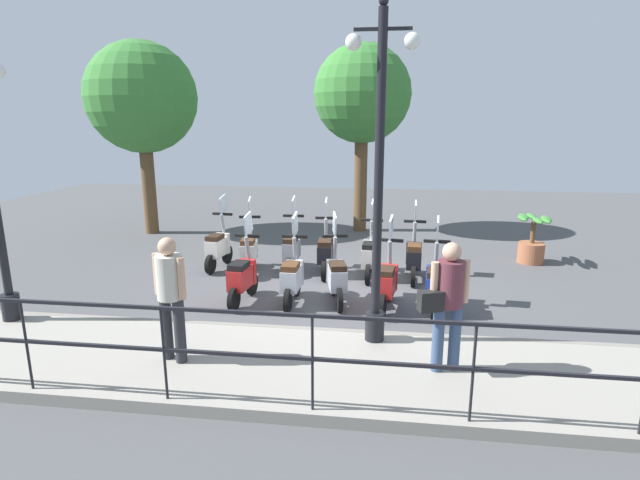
{
  "coord_description": "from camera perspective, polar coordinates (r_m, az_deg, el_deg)",
  "views": [
    {
      "loc": [
        -8.81,
        -0.69,
        3.12
      ],
      "look_at": [
        0.2,
        0.5,
        0.9
      ],
      "focal_mm": 28.0,
      "sensor_mm": 36.0,
      "label": 1
    }
  ],
  "objects": [
    {
      "name": "fence_railing",
      "position": [
        5.17,
        -0.89,
        -11.68
      ],
      "size": [
        0.04,
        16.03,
        1.07
      ],
      "color": "black",
      "rests_on": "promenade_walkway"
    },
    {
      "name": "pedestrian_with_bag",
      "position": [
        6.08,
        14.37,
        -6.36
      ],
      "size": [
        0.46,
        0.61,
        1.59
      ],
      "rotation": [
        0.0,
        0.0,
        0.36
      ],
      "color": "#384C70",
      "rests_on": "promenade_walkway"
    },
    {
      "name": "potted_palm",
      "position": [
        11.95,
        23.05,
        -0.33
      ],
      "size": [
        1.06,
        0.66,
        1.05
      ],
      "color": "#9E5B3D",
      "rests_on": "ground_plane"
    },
    {
      "name": "tree_large",
      "position": [
        14.45,
        -19.7,
        14.96
      ],
      "size": [
        2.9,
        2.9,
        5.11
      ],
      "color": "brown",
      "rests_on": "ground_plane"
    },
    {
      "name": "tree_distant",
      "position": [
        14.03,
        4.84,
        16.15
      ],
      "size": [
        2.64,
        2.64,
        5.09
      ],
      "color": "brown",
      "rests_on": "ground_plane"
    },
    {
      "name": "scooter_near_1",
      "position": [
        8.38,
        7.63,
        -4.76
      ],
      "size": [
        1.23,
        0.45,
        1.54
      ],
      "rotation": [
        0.0,
        0.0,
        -0.14
      ],
      "color": "black",
      "rests_on": "ground_plane"
    },
    {
      "name": "scooter_far_4",
      "position": [
        10.35,
        -8.1,
        -1.19
      ],
      "size": [
        1.23,
        0.45,
        1.54
      ],
      "rotation": [
        0.0,
        0.0,
        0.14
      ],
      "color": "black",
      "rests_on": "ground_plane"
    },
    {
      "name": "scooter_far_0",
      "position": [
        9.97,
        10.66,
        -1.86
      ],
      "size": [
        1.23,
        0.44,
        1.54
      ],
      "rotation": [
        0.0,
        0.0,
        -0.04
      ],
      "color": "black",
      "rests_on": "ground_plane"
    },
    {
      "name": "ground_plane",
      "position": [
        9.38,
        2.89,
        -5.73
      ],
      "size": [
        28.0,
        28.0,
        0.0
      ],
      "primitive_type": "plane",
      "color": "#4C4C4F"
    },
    {
      "name": "promenade_walkway",
      "position": [
        6.47,
        0.53,
        -14.38
      ],
      "size": [
        2.2,
        20.0,
        0.15
      ],
      "color": "gray",
      "rests_on": "ground_plane"
    },
    {
      "name": "pedestrian_distant",
      "position": [
        6.4,
        -16.74,
        -5.5
      ],
      "size": [
        0.41,
        0.46,
        1.59
      ],
      "rotation": [
        0.0,
        0.0,
        2.78
      ],
      "color": "#28282D",
      "rests_on": "promenade_walkway"
    },
    {
      "name": "scooter_near_3",
      "position": [
        8.57,
        -3.19,
        -4.22
      ],
      "size": [
        1.23,
        0.44,
        1.54
      ],
      "rotation": [
        0.0,
        0.0,
        -0.01
      ],
      "color": "black",
      "rests_on": "ground_plane"
    },
    {
      "name": "scooter_far_5",
      "position": [
        10.79,
        -11.54,
        -0.71
      ],
      "size": [
        1.23,
        0.44,
        1.54
      ],
      "rotation": [
        0.0,
        0.0,
        -0.12
      ],
      "color": "black",
      "rests_on": "ground_plane"
    },
    {
      "name": "scooter_far_1",
      "position": [
        9.97,
        5.74,
        -1.69
      ],
      "size": [
        1.23,
        0.44,
        1.54
      ],
      "rotation": [
        0.0,
        0.0,
        -0.06
      ],
      "color": "black",
      "rests_on": "ground_plane"
    },
    {
      "name": "scooter_far_3",
      "position": [
        10.38,
        -3.25,
        -1.02
      ],
      "size": [
        1.23,
        0.44,
        1.54
      ],
      "rotation": [
        0.0,
        0.0,
        0.02
      ],
      "color": "black",
      "rests_on": "ground_plane"
    },
    {
      "name": "scooter_near_4",
      "position": [
        8.7,
        -8.84,
        -4.09
      ],
      "size": [
        1.23,
        0.44,
        1.54
      ],
      "rotation": [
        0.0,
        0.0,
        -0.11
      ],
      "color": "black",
      "rests_on": "ground_plane"
    },
    {
      "name": "lamp_post_near",
      "position": [
        6.5,
        6.66,
        4.54
      ],
      "size": [
        0.26,
        0.9,
        4.38
      ],
      "color": "black",
      "rests_on": "promenade_walkway"
    },
    {
      "name": "scooter_far_2",
      "position": [
        10.13,
        0.59,
        -1.36
      ],
      "size": [
        1.23,
        0.44,
        1.54
      ],
      "rotation": [
        0.0,
        0.0,
        0.06
      ],
      "color": "black",
      "rests_on": "ground_plane"
    },
    {
      "name": "scooter_near_2",
      "position": [
        8.59,
        1.9,
        -4.17
      ],
      "size": [
        1.22,
        0.5,
        1.54
      ],
      "rotation": [
        0.0,
        0.0,
        0.22
      ],
      "color": "black",
      "rests_on": "ground_plane"
    },
    {
      "name": "scooter_near_0",
      "position": [
        8.43,
        12.98,
        -4.88
      ],
      "size": [
        1.23,
        0.44,
        1.54
      ],
      "rotation": [
        0.0,
        0.0,
        -0.1
      ],
      "color": "black",
      "rests_on": "ground_plane"
    }
  ]
}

